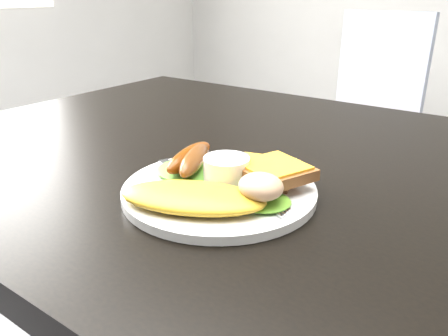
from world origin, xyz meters
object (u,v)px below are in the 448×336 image
object	(u,v)px
dining_chair	(362,128)
plate	(219,190)
dining_table	(276,171)
person	(397,139)

from	to	relation	value
dining_chair	plate	size ratio (longest dim) A/B	1.63
dining_table	person	world-z (taller)	person
dining_table	plate	size ratio (longest dim) A/B	5.10
plate	dining_chair	bearing A→B (deg)	100.77
plate	person	bearing A→B (deg)	84.26
dining_chair	person	distance (m)	0.86
person	dining_table	bearing A→B (deg)	96.86
dining_chair	plate	world-z (taller)	plate
dining_table	plate	bearing A→B (deg)	-88.28
dining_table	plate	xyz separation A→B (m)	(0.00, -0.15, 0.03)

